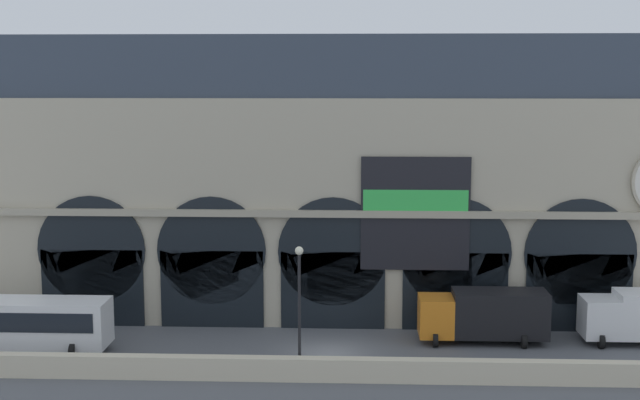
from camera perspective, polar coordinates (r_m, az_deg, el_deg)
The scene contains 6 objects.
ground_plane at distance 48.81m, azimuth 0.70°, elevation -10.30°, with size 200.00×200.00×0.00m, color #54565B.
quay_parapet_wall at distance 44.50m, azimuth 0.53°, elevation -11.34°, with size 90.00×0.70×1.22m, color beige.
station_building at distance 54.08m, azimuth 0.99°, elevation 1.07°, with size 46.80×5.17×18.14m.
bus_west at distance 51.46m, azimuth -20.03°, elevation -7.76°, with size 11.00×3.25×3.10m.
box_truck_mideast at distance 51.24m, azimuth 11.00°, elevation -7.56°, with size 7.50×2.91×3.12m.
street_lamp_quayside at distance 44.22m, azimuth -1.40°, elevation -6.31°, with size 0.44×0.44×6.90m.
Camera 1 is at (1.36, -46.26, 15.51)m, focal length 47.55 mm.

